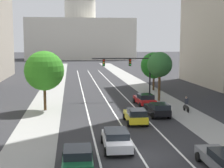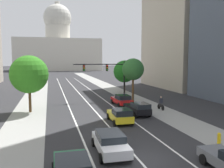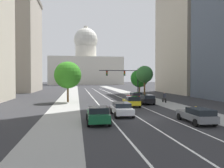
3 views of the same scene
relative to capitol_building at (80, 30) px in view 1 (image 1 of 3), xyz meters
The scene contains 18 objects.
ground_plane 93.34m from the capitol_building, 90.00° to the right, with size 400.00×400.00×0.00m, color #2B2B2D.
sidewalk_left 98.60m from the capitol_building, 94.58° to the right, with size 3.98×130.00×0.01m, color gray.
sidewalk_right 98.60m from the capitol_building, 85.42° to the right, with size 3.98×130.00×0.01m, color gray.
lane_stripe_left 108.25m from the capitol_building, 91.55° to the right, with size 0.16×90.00×0.01m, color white.
lane_stripe_center 108.21m from the capitol_building, 90.00° to the right, with size 0.16×90.00×0.01m, color white.
lane_stripe_right 108.25m from the capitol_building, 88.45° to the right, with size 0.16×90.00×0.01m, color white.
capitol_building is the anchor object (origin of this frame).
car_black 121.40m from the capitol_building, 87.93° to the right, with size 2.15×4.39×1.50m.
car_green 135.27m from the capitol_building, 91.85° to the right, with size 2.09×4.44×1.50m.
car_yellow 124.14m from the capitol_building, 89.33° to the right, with size 2.03×4.14×1.51m.
car_gray 136.61m from the capitol_building, 88.17° to the right, with size 2.02×4.74×1.39m.
car_white 131.50m from the capitol_building, 90.64° to the right, with size 2.10×4.48×1.40m.
car_red 115.26m from the capitol_building, 87.82° to the right, with size 2.23×4.68×1.46m.
traffic_signal_mast 110.32m from the capitol_building, 88.19° to the right, with size 8.07×0.39×6.02m.
cyclist 119.71m from the capitol_building, 86.06° to the right, with size 0.37×1.70×1.72m.
street_tree_near_right 102.61m from the capitol_building, 85.12° to the right, with size 4.24×4.24×6.17m.
street_tree_far_right 112.04m from the capitol_building, 86.40° to the right, with size 3.32×3.32×6.51m.
street_tree_mid_left 116.64m from the capitol_building, 93.78° to the right, with size 4.52×4.52×6.84m.
Camera 1 is at (-4.70, -21.93, 7.81)m, focal length 53.39 mm.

